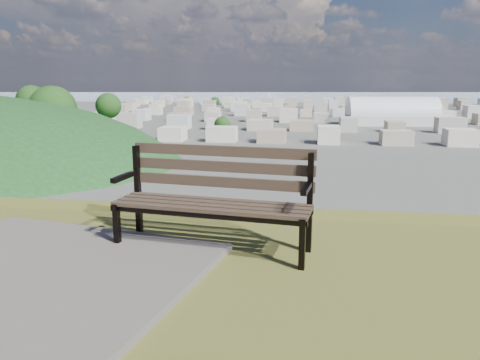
# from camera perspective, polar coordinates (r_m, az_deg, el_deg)

# --- Properties ---
(park_bench) EXTENTS (2.01, 0.88, 1.01)m
(park_bench) POSITION_cam_1_polar(r_m,az_deg,el_deg) (4.67, -3.05, -1.56)
(park_bench) COLOR #423026
(park_bench) RESTS_ON hilltop_mesa
(arena) EXTENTS (53.75, 26.73, 21.92)m
(arena) POSITION_cam_1_polar(r_m,az_deg,el_deg) (296.99, 17.96, 7.41)
(arena) COLOR silver
(arena) RESTS_ON ground
(city_blocks) EXTENTS (395.00, 361.00, 7.00)m
(city_blocks) POSITION_cam_1_polar(r_m,az_deg,el_deg) (396.66, 8.14, 8.68)
(city_blocks) COLOR beige
(city_blocks) RESTS_ON ground
(city_trees) EXTENTS (406.52, 387.20, 9.98)m
(city_trees) POSITION_cam_1_polar(r_m,az_deg,el_deg) (322.33, 3.39, 8.25)
(city_trees) COLOR #332219
(city_trees) RESTS_ON ground
(bay_water) EXTENTS (2400.00, 700.00, 0.12)m
(bay_water) POSITION_cam_1_polar(r_m,az_deg,el_deg) (901.93, 8.16, 10.34)
(bay_water) COLOR #8392A7
(bay_water) RESTS_ON ground
(far_hills) EXTENTS (2050.00, 340.00, 60.00)m
(far_hills) POSITION_cam_1_polar(r_m,az_deg,el_deg) (1405.77, 5.67, 12.05)
(far_hills) COLOR #99ACBE
(far_hills) RESTS_ON ground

